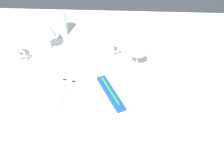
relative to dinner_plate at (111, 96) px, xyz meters
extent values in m
cube|color=white|center=(0.03, 0.20, -0.03)|extent=(1.80, 1.10, 0.04)
cube|color=white|center=(0.03, 0.75, -0.14)|extent=(1.80, 0.01, 0.18)
cylinder|color=brown|center=(-0.77, 0.65, -0.40)|extent=(0.07, 0.07, 0.70)
cylinder|color=white|center=(0.00, 0.00, 0.00)|extent=(0.26, 0.26, 0.02)
cube|color=blue|center=(0.00, 0.00, 0.02)|extent=(0.12, 0.20, 0.01)
cylinder|color=green|center=(0.00, 0.00, 0.03)|extent=(0.08, 0.16, 0.01)
cube|color=beige|center=(-0.16, 0.00, -0.01)|extent=(0.02, 0.17, 0.00)
cube|color=beige|center=(-0.16, 0.10, -0.01)|extent=(0.02, 0.04, 0.00)
cube|color=beige|center=(-0.19, 0.00, -0.01)|extent=(0.03, 0.20, 0.00)
cube|color=beige|center=(-0.20, 0.11, -0.01)|extent=(0.02, 0.04, 0.00)
cube|color=beige|center=(0.16, 0.00, -0.01)|extent=(0.01, 0.20, 0.00)
ellipsoid|color=beige|center=(0.16, 0.11, -0.01)|extent=(0.03, 0.04, 0.01)
cylinder|color=white|center=(-0.46, 0.22, 0.00)|extent=(0.14, 0.14, 0.01)
cylinder|color=white|center=(-0.46, 0.22, 0.03)|extent=(0.09, 0.09, 0.07)
torus|color=white|center=(-0.42, 0.22, 0.04)|extent=(0.05, 0.01, 0.05)
cylinder|color=white|center=(-0.03, 0.28, 0.00)|extent=(0.13, 0.13, 0.01)
cylinder|color=white|center=(-0.03, 0.28, 0.03)|extent=(0.08, 0.08, 0.07)
torus|color=white|center=(0.00, 0.28, 0.04)|extent=(0.05, 0.01, 0.05)
cylinder|color=silver|center=(0.11, 0.21, -0.01)|extent=(0.07, 0.07, 0.01)
cylinder|color=silver|center=(0.11, 0.21, 0.03)|extent=(0.01, 0.01, 0.07)
cone|color=silver|center=(0.11, 0.21, 0.10)|extent=(0.07, 0.07, 0.07)
cylinder|color=silver|center=(-0.31, 0.32, -0.01)|extent=(0.07, 0.07, 0.01)
cylinder|color=silver|center=(-0.31, 0.32, 0.03)|extent=(0.01, 0.01, 0.07)
cone|color=silver|center=(-0.31, 0.32, 0.11)|extent=(0.07, 0.07, 0.08)
cylinder|color=silver|center=(-0.28, 0.46, 0.06)|extent=(0.06, 0.06, 0.13)
cylinder|color=#C68C1E|center=(-0.28, 0.46, 0.02)|extent=(0.05, 0.05, 0.05)
camera|label=1|loc=(0.05, -0.82, 0.78)|focal=46.11mm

